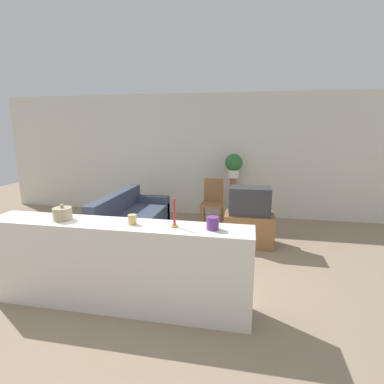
# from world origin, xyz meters

# --- Properties ---
(ground_plane) EXTENTS (14.00, 14.00, 0.00)m
(ground_plane) POSITION_xyz_m (0.00, 0.00, 0.00)
(ground_plane) COLOR gray
(wall_back) EXTENTS (9.00, 0.06, 2.70)m
(wall_back) POSITION_xyz_m (0.00, 3.43, 1.35)
(wall_back) COLOR silver
(wall_back) RESTS_ON ground_plane
(couch) EXTENTS (0.83, 1.87, 0.82)m
(couch) POSITION_xyz_m (-0.67, 1.58, 0.30)
(couch) COLOR #384256
(couch) RESTS_ON ground_plane
(tv_stand) EXTENTS (0.82, 0.53, 0.54)m
(tv_stand) POSITION_xyz_m (1.41, 1.72, 0.27)
(tv_stand) COLOR olive
(tv_stand) RESTS_ON ground_plane
(television) EXTENTS (0.68, 0.42, 0.46)m
(television) POSITION_xyz_m (1.40, 1.72, 0.77)
(television) COLOR #333338
(television) RESTS_ON tv_stand
(wooden_chair) EXTENTS (0.44, 0.44, 0.95)m
(wooden_chair) POSITION_xyz_m (0.66, 2.65, 0.52)
(wooden_chair) COLOR olive
(wooden_chair) RESTS_ON ground_plane
(plant_stand) EXTENTS (0.14, 0.14, 0.92)m
(plant_stand) POSITION_xyz_m (1.04, 3.10, 0.46)
(plant_stand) COLOR olive
(plant_stand) RESTS_ON ground_plane
(potted_plant) EXTENTS (0.37, 0.37, 0.51)m
(potted_plant) POSITION_xyz_m (1.04, 3.10, 1.21)
(potted_plant) COLOR white
(potted_plant) RESTS_ON plant_stand
(foreground_counter) EXTENTS (2.93, 0.44, 0.97)m
(foreground_counter) POSITION_xyz_m (0.00, -0.41, 0.49)
(foreground_counter) COLOR white
(foreground_counter) RESTS_ON ground_plane
(decorative_bowl) EXTENTS (0.20, 0.20, 0.18)m
(decorative_bowl) POSITION_xyz_m (-0.62, -0.41, 1.04)
(decorative_bowl) COLOR tan
(decorative_bowl) RESTS_ON foreground_counter
(candle_jar) EXTENTS (0.09, 0.09, 0.10)m
(candle_jar) POSITION_xyz_m (0.19, -0.41, 1.02)
(candle_jar) COLOR tan
(candle_jar) RESTS_ON foreground_counter
(candlestick) EXTENTS (0.07, 0.07, 0.30)m
(candlestick) POSITION_xyz_m (0.65, -0.41, 1.07)
(candlestick) COLOR #B7933D
(candlestick) RESTS_ON foreground_counter
(coffee_tin) EXTENTS (0.12, 0.12, 0.13)m
(coffee_tin) POSITION_xyz_m (1.04, -0.41, 1.04)
(coffee_tin) COLOR #66337F
(coffee_tin) RESTS_ON foreground_counter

